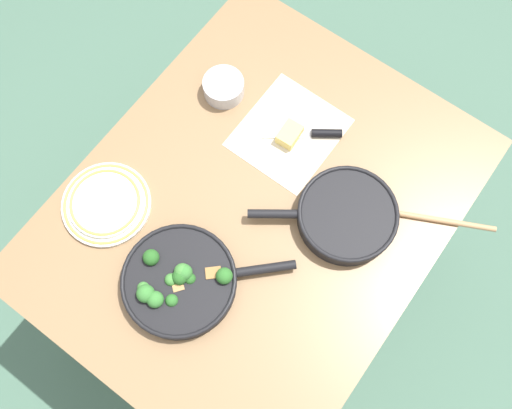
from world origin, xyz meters
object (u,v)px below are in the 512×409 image
cheese_block (289,135)px  prep_bowl_steel (224,87)px  skillet_eggs (346,215)px  grater_knife (314,134)px  skillet_broccoli (180,281)px  wooden_spoon (401,214)px  dinner_plate_stack (106,203)px

cheese_block → prep_bowl_steel: (-0.01, -0.24, 0.01)m
cheese_block → skillet_eggs: bearing=67.1°
grater_knife → prep_bowl_steel: (0.04, -0.29, 0.02)m
skillet_broccoli → grater_knife: bearing=41.7°
skillet_eggs → grater_knife: 0.26m
cheese_block → prep_bowl_steel: bearing=-91.8°
skillet_broccoli → grater_knife: 0.55m
skillet_eggs → prep_bowl_steel: skillet_eggs is taller
skillet_broccoli → wooden_spoon: bearing=9.4°
wooden_spoon → prep_bowl_steel: prep_bowl_steel is taller
wooden_spoon → cheese_block: cheese_block is taller
skillet_eggs → skillet_broccoli: bearing=22.4°
skillet_eggs → grater_knife: size_ratio=1.79×
wooden_spoon → grater_knife: bearing=-36.5°
cheese_block → wooden_spoon: bearing=88.3°
skillet_broccoli → wooden_spoon: size_ratio=0.98×
skillet_broccoli → wooden_spoon: skillet_broccoli is taller
wooden_spoon → dinner_plate_stack: size_ratio=1.58×
cheese_block → skillet_broccoli: bearing=1.6°
grater_knife → cheese_block: (0.05, -0.05, 0.01)m
cheese_block → grater_knife: bearing=132.4°
skillet_broccoli → wooden_spoon: 0.61m
skillet_broccoli → dinner_plate_stack: (-0.05, -0.30, -0.01)m
skillet_eggs → wooden_spoon: 0.15m
grater_knife → skillet_broccoli: bearing=50.8°
skillet_eggs → grater_knife: bearing=-72.8°
skillet_broccoli → wooden_spoon: (-0.49, 0.36, -0.02)m
wooden_spoon → prep_bowl_steel: bearing=-28.0°
wooden_spoon → prep_bowl_steel: 0.61m
prep_bowl_steel → dinner_plate_stack: bearing=-5.6°
skillet_broccoli → skillet_eggs: bearing=13.8°
cheese_block → dinner_plate_stack: 0.54m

